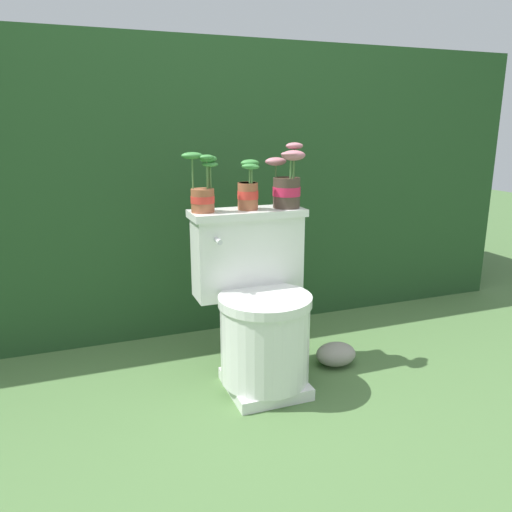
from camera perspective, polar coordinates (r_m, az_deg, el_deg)
ground_plane at (r=2.05m, az=0.19°, el=-15.72°), size 12.00×12.00×0.00m
hedge_backdrop at (r=2.99m, az=-8.43°, el=8.44°), size 3.62×1.09×1.44m
toilet at (r=2.02m, az=0.31°, el=-6.15°), size 0.47×0.47×0.70m
potted_plant_left at (r=1.98m, az=-6.13°, el=7.52°), size 0.14×0.09×0.23m
potted_plant_midleft at (r=2.03m, az=-0.89°, el=7.59°), size 0.09×0.10×0.20m
potted_plant_middle at (r=2.08m, az=3.56°, el=8.32°), size 0.14×0.15×0.27m
garden_stone at (r=2.29m, az=9.12°, el=-11.01°), size 0.18×0.15×0.10m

